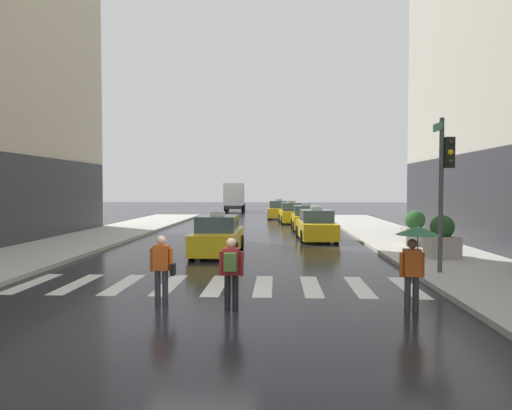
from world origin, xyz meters
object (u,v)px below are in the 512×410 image
taxi_fifth (279,210)px  pedestrian_with_handbag (162,265)px  taxi_fourth (292,214)px  planter_near_corner (442,238)px  pedestrian_with_umbrella (416,245)px  traffic_light_pole (445,173)px  taxi_lead (218,237)px  pedestrian_with_backpack (231,268)px  planter_mid_block (415,229)px  taxi_third (306,219)px  box_truck (235,196)px  taxi_second (316,226)px

taxi_fifth → pedestrian_with_handbag: (-2.89, -30.98, 0.21)m
taxi_fourth → pedestrian_with_handbag: bearing=-98.6°
planter_near_corner → pedestrian_with_umbrella: bearing=-113.7°
traffic_light_pole → taxi_fifth: bearing=100.5°
taxi_fourth → taxi_fifth: (-0.99, 5.38, 0.00)m
taxi_lead → pedestrian_with_umbrella: bearing=-57.3°
pedestrian_with_umbrella → pedestrian_with_handbag: size_ratio=1.18×
taxi_fourth → taxi_lead: bearing=-101.9°
taxi_fifth → pedestrian_with_backpack: 31.50m
taxi_lead → planter_near_corner: 8.90m
taxi_lead → planter_mid_block: size_ratio=2.84×
taxi_third → taxi_fourth: size_ratio=0.98×
box_truck → planter_near_corner: size_ratio=4.77×
taxi_third → traffic_light_pole: bearing=-78.5°
pedestrian_with_umbrella → planter_near_corner: pedestrian_with_umbrella is taller
planter_near_corner → planter_mid_block: (0.09, 3.68, 0.00)m
traffic_light_pole → taxi_third: bearing=101.5°
taxi_second → taxi_third: same height
pedestrian_with_handbag → planter_near_corner: 11.33m
taxi_fifth → taxi_fourth: bearing=-79.6°
taxi_fifth → planter_mid_block: bearing=-73.1°
taxi_fourth → taxi_fifth: size_ratio=1.00×
taxi_third → pedestrian_with_handbag: (-4.67, -19.66, 0.21)m
pedestrian_with_handbag → taxi_second: bearing=70.6°
traffic_light_pole → pedestrian_with_backpack: bearing=-146.0°
taxi_third → pedestrian_with_backpack: bearing=-98.4°
taxi_third → box_truck: 23.84m
taxi_third → box_truck: bearing=107.1°
box_truck → taxi_fourth: bearing=-69.7°
traffic_light_pole → taxi_fifth: traffic_light_pole is taller
pedestrian_with_umbrella → pedestrian_with_backpack: (-4.10, -0.05, -0.54)m
pedestrian_with_backpack → pedestrian_with_handbag: 1.78m
taxi_fourth → box_truck: bearing=110.3°
taxi_second → box_truck: size_ratio=0.60×
box_truck → pedestrian_with_umbrella: bearing=-79.2°
taxi_lead → taxi_fifth: size_ratio=0.98×
traffic_light_pole → taxi_third: 16.48m
taxi_fourth → pedestrian_with_backpack: taxi_fourth is taller
pedestrian_with_umbrella → planter_mid_block: 11.48m
taxi_second → planter_mid_block: 5.33m
taxi_fifth → pedestrian_with_umbrella: (2.93, -31.42, 0.79)m
taxi_third → planter_near_corner: bearing=-71.2°
pedestrian_with_umbrella → planter_mid_block: pedestrian_with_umbrella is taller
taxi_lead → pedestrian_with_handbag: size_ratio=2.76×
taxi_second → box_truck: bearing=104.0°
taxi_lead → pedestrian_with_backpack: bearing=-80.4°
taxi_lead → taxi_second: bearing=49.8°
taxi_fifth → pedestrian_with_umbrella: pedestrian_with_umbrella is taller
taxi_third → pedestrian_with_backpack: size_ratio=2.76×
pedestrian_with_umbrella → planter_mid_block: (3.30, 10.98, -0.64)m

